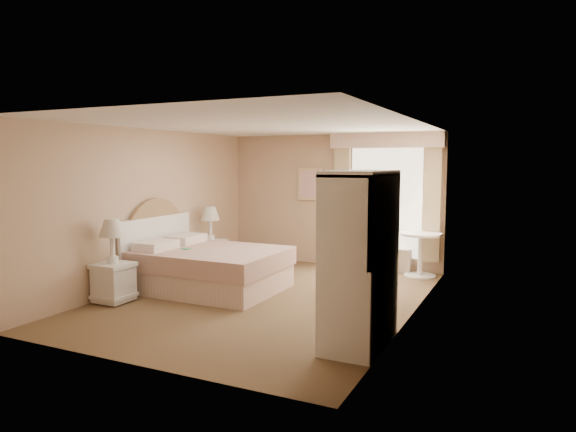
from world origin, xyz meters
The scene contains 9 objects.
room centered at (0.00, 0.00, 1.25)m, with size 4.21×5.51×2.51m.
window centered at (1.05, 2.65, 1.34)m, with size 2.05×0.22×2.51m.
framed_art centered at (-0.45, 2.71, 1.55)m, with size 0.52×0.04×0.62m.
bed centered at (-1.12, 0.07, 0.36)m, with size 2.16×1.69×1.50m.
nightstand_near centered at (-1.84, -1.12, 0.44)m, with size 0.48×0.48×1.17m.
nightstand_far centered at (-1.84, 1.32, 0.44)m, with size 0.48×0.48×1.15m.
round_table centered at (1.75, 2.40, 0.51)m, with size 0.72×0.72×0.77m.
cafe_chair centered at (0.87, 1.07, 0.49)m, with size 0.53×0.53×0.84m.
armoire centered at (1.81, -1.25, 0.78)m, with size 0.57×1.13×1.89m.
Camera 1 is at (3.43, -6.48, 1.98)m, focal length 32.00 mm.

